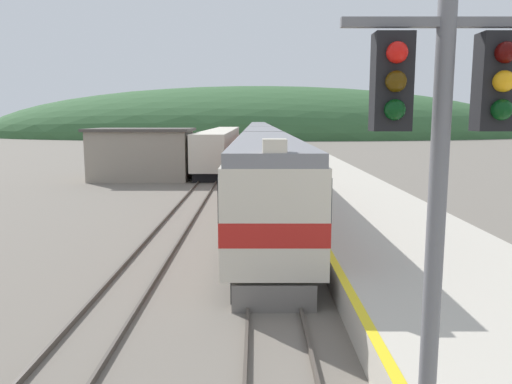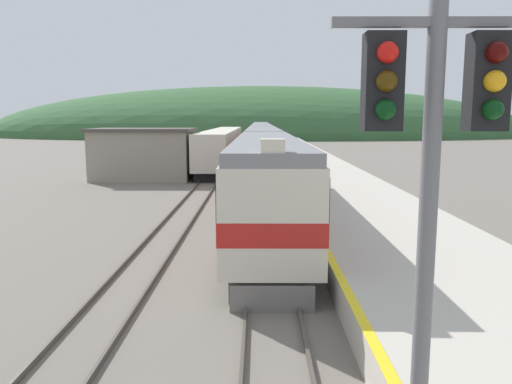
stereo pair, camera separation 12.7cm
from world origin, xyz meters
name	(u,v)px [view 1 (the left image)]	position (x,y,z in m)	size (l,w,h in m)	color
track_main	(259,154)	(0.00, 70.00, 0.08)	(1.52, 180.00, 0.16)	#4C443D
track_siding	(228,154)	(-4.46, 70.00, 0.08)	(1.52, 180.00, 0.16)	#4C443D
platform	(309,164)	(5.06, 50.00, 0.45)	(6.60, 140.00, 0.91)	#BCB5A5
distant_hills	(257,136)	(0.00, 146.97, 0.00)	(160.26, 72.11, 28.65)	#335B33
station_shed	(141,154)	(-10.27, 41.21, 2.20)	(8.63, 5.97, 4.36)	gray
express_train_lead_car	(266,180)	(0.00, 21.54, 2.36)	(3.00, 20.99, 4.68)	black
carriage_second	(261,150)	(0.00, 43.44, 2.35)	(2.99, 20.59, 4.32)	black
carriage_third	(259,140)	(0.00, 64.91, 2.35)	(2.99, 20.59, 4.32)	black
carriage_fourth	(258,135)	(0.00, 86.37, 2.35)	(2.99, 20.59, 4.32)	black
carriage_fifth	(258,131)	(0.00, 107.84, 2.35)	(2.99, 20.59, 4.32)	black
siding_train	(221,146)	(-4.46, 55.31, 2.03)	(2.90, 34.51, 3.93)	black
signal_mast_main	(439,172)	(1.48, 3.77, 4.65)	(2.20, 0.42, 7.11)	slate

